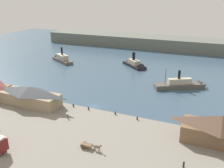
# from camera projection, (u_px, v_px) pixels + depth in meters

# --- Properties ---
(ground_plane) EXTENTS (320.00, 320.00, 0.00)m
(ground_plane) POSITION_uv_depth(u_px,v_px,m) (94.00, 107.00, 89.03)
(ground_plane) COLOR #385166
(quay_promenade) EXTENTS (110.00, 36.00, 1.20)m
(quay_promenade) POSITION_uv_depth(u_px,v_px,m) (59.00, 136.00, 69.82)
(quay_promenade) COLOR gray
(quay_promenade) RESTS_ON ground
(seawall_edge) EXTENTS (110.00, 0.80, 1.00)m
(seawall_edge) POSITION_uv_depth(u_px,v_px,m) (90.00, 109.00, 85.75)
(seawall_edge) COLOR #666159
(seawall_edge) RESTS_ON ground
(ferry_shed_west_terminal) EXTENTS (22.22, 7.67, 6.59)m
(ferry_shed_west_terminal) POSITION_uv_depth(u_px,v_px,m) (30.00, 95.00, 87.07)
(ferry_shed_west_terminal) COLOR #998466
(ferry_shed_west_terminal) RESTS_ON quay_promenade
(ferry_shed_customs_shed) EXTENTS (19.44, 8.60, 7.76)m
(ferry_shed_customs_shed) POSITION_uv_depth(u_px,v_px,m) (221.00, 129.00, 64.30)
(ferry_shed_customs_shed) COLOR brown
(ferry_shed_customs_shed) RESTS_ON quay_promenade
(horse_cart) EXTENTS (5.72, 1.51, 1.87)m
(horse_cart) POSITION_uv_depth(u_px,v_px,m) (90.00, 146.00, 62.58)
(horse_cart) COLOR brown
(horse_cart) RESTS_ON quay_promenade
(pedestrian_standing_center) EXTENTS (0.39, 0.39, 1.56)m
(pedestrian_standing_center) POSITION_uv_depth(u_px,v_px,m) (68.00, 116.00, 77.94)
(pedestrian_standing_center) COLOR #3D4C42
(pedestrian_standing_center) RESTS_ON quay_promenade
(pedestrian_walking_east) EXTENTS (0.43, 0.43, 1.72)m
(pedestrian_walking_east) POSITION_uv_depth(u_px,v_px,m) (184.00, 164.00, 55.96)
(pedestrian_walking_east) COLOR #232328
(pedestrian_walking_east) RESTS_ON quay_promenade
(mooring_post_west) EXTENTS (0.44, 0.44, 0.90)m
(mooring_post_west) POSITION_uv_depth(u_px,v_px,m) (137.00, 118.00, 77.25)
(mooring_post_west) COLOR black
(mooring_post_west) RESTS_ON quay_promenade
(mooring_post_center_west) EXTENTS (0.44, 0.44, 0.90)m
(mooring_post_center_west) POSITION_uv_depth(u_px,v_px,m) (73.00, 105.00, 86.25)
(mooring_post_center_west) COLOR black
(mooring_post_center_west) RESTS_ON quay_promenade
(mooring_post_center_east) EXTENTS (0.44, 0.44, 0.90)m
(mooring_post_center_east) POSITION_uv_depth(u_px,v_px,m) (88.00, 108.00, 83.86)
(mooring_post_center_east) COLOR black
(mooring_post_center_east) RESTS_ON quay_promenade
(mooring_post_east) EXTENTS (0.44, 0.44, 0.90)m
(mooring_post_east) POSITION_uv_depth(u_px,v_px,m) (115.00, 113.00, 80.60)
(mooring_post_east) COLOR black
(mooring_post_east) RESTS_ON quay_promenade
(ferry_approaching_west) EXTENTS (22.00, 15.19, 9.83)m
(ferry_approaching_west) POSITION_uv_depth(u_px,v_px,m) (184.00, 85.00, 106.20)
(ferry_approaching_west) COLOR #514C47
(ferry_approaching_west) RESTS_ON ground
(ferry_mid_harbor) EXTENTS (16.93, 15.67, 9.65)m
(ferry_mid_harbor) POSITION_uv_depth(u_px,v_px,m) (136.00, 65.00, 135.62)
(ferry_mid_harbor) COLOR black
(ferry_mid_harbor) RESTS_ON ground
(ferry_moored_west) EXTENTS (19.07, 13.79, 9.86)m
(ferry_moored_west) POSITION_uv_depth(u_px,v_px,m) (61.00, 59.00, 148.02)
(ferry_moored_west) COLOR #514C47
(ferry_moored_west) RESTS_ON ground
(far_headland) EXTENTS (180.00, 24.00, 8.00)m
(far_headland) POSITION_uv_depth(u_px,v_px,m) (163.00, 43.00, 182.69)
(far_headland) COLOR #60665B
(far_headland) RESTS_ON ground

